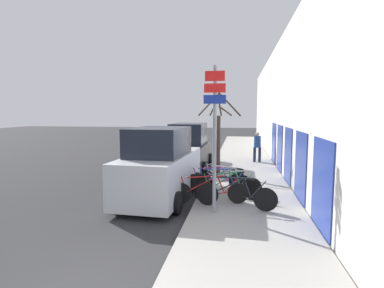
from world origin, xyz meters
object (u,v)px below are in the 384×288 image
object	(u,v)px
bicycle_5	(216,180)
parked_car_0	(161,167)
bicycle_2	(229,188)
bicycle_3	(228,183)
parked_car_1	(189,149)
pedestrian_near	(257,145)
street_tree	(219,135)
bicycle_0	(236,195)
bicycle_4	(222,182)
signpost	(215,132)
bicycle_1	(210,191)

from	to	relation	value
bicycle_5	parked_car_0	bearing A→B (deg)	91.39
bicycle_2	bicycle_3	xyz separation A→B (m)	(-0.05, 0.54, 0.03)
parked_car_1	pedestrian_near	bearing A→B (deg)	29.88
pedestrian_near	street_tree	xyz separation A→B (m)	(-1.89, -3.64, 0.77)
bicycle_5	pedestrian_near	bearing A→B (deg)	-38.77
bicycle_2	bicycle_0	bearing A→B (deg)	170.83
bicycle_2	pedestrian_near	xyz separation A→B (m)	(1.30, 7.43, 0.58)
parked_car_1	bicycle_4	bearing A→B (deg)	-67.27
bicycle_5	street_tree	size ratio (longest dim) A/B	0.58
signpost	bicycle_4	world-z (taller)	signpost
bicycle_1	bicycle_2	bearing A→B (deg)	-56.22
signpost	pedestrian_near	xyz separation A→B (m)	(1.66, 8.72, -1.26)
bicycle_3	pedestrian_near	bearing A→B (deg)	21.03
parked_car_0	street_tree	world-z (taller)	street_tree
bicycle_3	parked_car_1	world-z (taller)	parked_car_1
bicycle_3	street_tree	size ratio (longest dim) A/B	0.60
signpost	pedestrian_near	size ratio (longest dim) A/B	2.39
bicycle_2	parked_car_1	distance (m)	5.92
bicycle_1	bicycle_5	xyz separation A→B (m)	(0.07, 1.53, 0.00)
signpost	street_tree	bearing A→B (deg)	92.57
signpost	parked_car_0	xyz separation A→B (m)	(-1.90, 1.49, -1.28)
bicycle_2	bicycle_3	bearing A→B (deg)	-18.88
pedestrian_near	bicycle_0	bearing A→B (deg)	-110.76
bicycle_0	pedestrian_near	xyz separation A→B (m)	(1.08, 8.27, 0.56)
parked_car_0	street_tree	bearing A→B (deg)	68.34
parked_car_0	bicycle_0	bearing A→B (deg)	-19.37
bicycle_1	parked_car_0	distance (m)	1.93
bicycle_5	parked_car_1	world-z (taller)	parked_car_1
bicycle_0	street_tree	distance (m)	4.89
bicycle_4	parked_car_1	bearing A→B (deg)	21.63
bicycle_5	pedestrian_near	xyz separation A→B (m)	(1.79, 6.42, 0.58)
bicycle_4	bicycle_5	distance (m)	0.35
bicycle_4	bicycle_1	bearing A→B (deg)	166.16
bicycle_1	bicycle_4	distance (m)	1.29
bicycle_2	bicycle_5	distance (m)	1.12
parked_car_0	parked_car_1	distance (m)	5.28
pedestrian_near	street_tree	bearing A→B (deg)	-130.74
parked_car_1	street_tree	xyz separation A→B (m)	(1.60, -1.69, 0.84)
bicycle_3	parked_car_1	size ratio (longest dim) A/B	0.48
parked_car_0	street_tree	distance (m)	4.04
signpost	bicycle_5	bearing A→B (deg)	93.19
bicycle_0	street_tree	world-z (taller)	street_tree
bicycle_2	parked_car_0	bearing A→B (deg)	61.21
signpost	parked_car_1	distance (m)	7.14
bicycle_1	street_tree	distance (m)	4.51
pedestrian_near	bicycle_3	bearing A→B (deg)	-114.37
signpost	bicycle_0	xyz separation A→B (m)	(0.58, 0.45, -1.83)
signpost	bicycle_3	xyz separation A→B (m)	(0.32, 1.83, -1.81)
bicycle_5	bicycle_2	bearing A→B (deg)	-177.40
bicycle_2	bicycle_3	size ratio (longest dim) A/B	0.97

